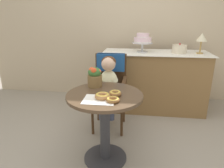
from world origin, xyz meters
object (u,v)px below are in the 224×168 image
object	(u,v)px
seated_child	(108,80)
table_lamp	(202,38)
cafe_table	(105,114)
flower_vase	(95,76)
donut_mid	(115,93)
donut_front	(102,96)
donut_side	(113,100)
wicker_chair	(110,79)
tiered_cake_stand	(143,40)
round_layer_cake	(179,49)

from	to	relation	value
seated_child	table_lamp	xyz separation A→B (m)	(1.21, 0.71, 0.44)
cafe_table	flower_vase	distance (m)	0.40
donut_mid	flower_vase	world-z (taller)	flower_vase
cafe_table	donut_front	world-z (taller)	donut_front
seated_child	flower_vase	xyz separation A→B (m)	(-0.08, -0.36, 0.15)
seated_child	donut_side	distance (m)	0.75
wicker_chair	donut_front	distance (m)	0.83
donut_front	donut_side	distance (m)	0.12
cafe_table	seated_child	world-z (taller)	seated_child
donut_front	table_lamp	distance (m)	1.84
donut_mid	tiered_cake_stand	bearing A→B (deg)	79.48
wicker_chair	tiered_cake_stand	xyz separation A→B (m)	(0.40, 0.58, 0.44)
donut_front	flower_vase	xyz separation A→B (m)	(-0.13, 0.31, 0.08)
wicker_chair	donut_mid	xyz separation A→B (m)	(0.15, -0.74, 0.10)
donut_front	tiered_cake_stand	distance (m)	1.49
tiered_cake_stand	seated_child	bearing A→B (deg)	-118.28
donut_front	donut_mid	size ratio (longest dim) A/B	1.17
wicker_chair	donut_side	xyz separation A→B (m)	(0.15, -0.89, 0.10)
wicker_chair	table_lamp	xyz separation A→B (m)	(1.21, 0.56, 0.48)
donut_side	flower_vase	size ratio (longest dim) A/B	0.57
seated_child	wicker_chair	bearing A→B (deg)	90.00
donut_side	round_layer_cake	size ratio (longest dim) A/B	0.58
cafe_table	tiered_cake_stand	xyz separation A→B (m)	(0.35, 1.30, 0.57)
wicker_chair	flower_vase	world-z (taller)	wicker_chair
cafe_table	flower_vase	world-z (taller)	flower_vase
cafe_table	seated_child	bearing A→B (deg)	95.08
round_layer_cake	table_lamp	bearing A→B (deg)	-0.15
tiered_cake_stand	round_layer_cake	bearing A→B (deg)	-3.13
cafe_table	donut_front	bearing A→B (deg)	-91.28
flower_vase	donut_mid	bearing A→B (deg)	-43.88
donut_front	tiered_cake_stand	xyz separation A→B (m)	(0.35, 1.41, 0.33)
donut_side	round_layer_cake	xyz separation A→B (m)	(0.78, 1.44, 0.22)
tiered_cake_stand	round_layer_cake	distance (m)	0.54
donut_front	seated_child	bearing A→B (deg)	94.04
wicker_chair	donut_mid	bearing A→B (deg)	-73.94
wicker_chair	cafe_table	bearing A→B (deg)	-81.58
donut_mid	flower_vase	xyz separation A→B (m)	(-0.24, 0.23, 0.09)
wicker_chair	donut_mid	world-z (taller)	wicker_chair
wicker_chair	seated_child	size ratio (longest dim) A/B	1.31
donut_mid	donut_side	distance (m)	0.15
donut_side	round_layer_cake	bearing A→B (deg)	61.74
donut_front	tiered_cake_stand	size ratio (longest dim) A/B	0.46
seated_child	donut_front	xyz separation A→B (m)	(0.05, -0.67, 0.07)
seated_child	cafe_table	bearing A→B (deg)	-84.92
cafe_table	flower_vase	size ratio (longest dim) A/B	3.48
flower_vase	round_layer_cake	xyz separation A→B (m)	(1.01, 1.07, 0.13)
donut_front	donut_mid	xyz separation A→B (m)	(0.10, 0.09, -0.00)
seated_child	round_layer_cake	distance (m)	1.20
seated_child	flower_vase	bearing A→B (deg)	-103.21
wicker_chair	seated_child	bearing A→B (deg)	-85.56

